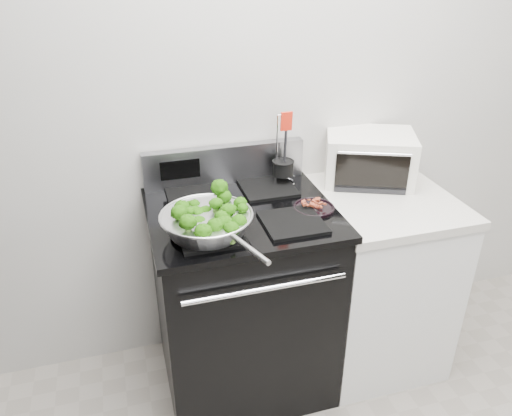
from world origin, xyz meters
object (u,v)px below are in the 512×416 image
object	(u,v)px
bacon_plate	(314,206)
toaster_oven	(369,157)
gas_range	(243,297)
utensil_holder	(283,171)
skillet	(207,222)

from	to	relation	value
bacon_plate	toaster_oven	distance (m)	0.48
gas_range	bacon_plate	distance (m)	0.57
bacon_plate	utensil_holder	distance (m)	0.29
utensil_holder	gas_range	bearing A→B (deg)	-142.37
skillet	gas_range	bearing A→B (deg)	22.05
skillet	bacon_plate	world-z (taller)	skillet
skillet	utensil_holder	world-z (taller)	utensil_holder
toaster_oven	utensil_holder	bearing A→B (deg)	-158.71
gas_range	toaster_oven	world-z (taller)	toaster_oven
gas_range	bacon_plate	world-z (taller)	gas_range
gas_range	utensil_holder	size ratio (longest dim) A/B	3.20
skillet	toaster_oven	world-z (taller)	toaster_oven
bacon_plate	utensil_holder	world-z (taller)	utensil_holder
bacon_plate	toaster_oven	size ratio (longest dim) A/B	0.35
gas_range	skillet	xyz separation A→B (m)	(-0.18, -0.16, 0.52)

